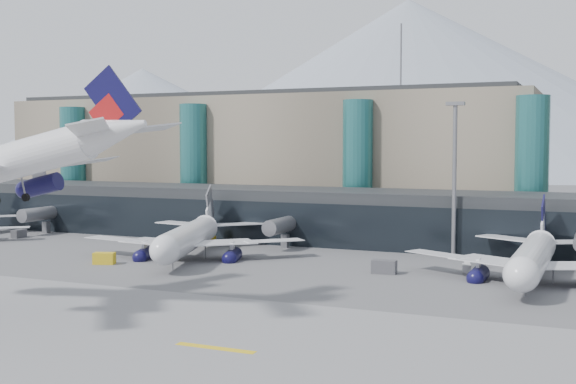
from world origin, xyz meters
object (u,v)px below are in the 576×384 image
object	(u,v)px
veh_c	(384,267)
veh_h	(104,258)
jet_parked_mid	(193,228)
veh_g	(467,268)
veh_d	(474,263)
lightmast_mid	(455,170)
veh_f	(19,234)
jet_parked_right	(535,246)
veh_b	(207,240)
hero_jet	(21,151)

from	to	relation	value
veh_c	veh_h	size ratio (longest dim) A/B	1.07
jet_parked_mid	veh_g	size ratio (longest dim) A/B	19.11
veh_d	veh_h	bearing A→B (deg)	150.62
veh_c	veh_g	xyz separation A→B (m)	(10.80, 5.58, -0.37)
lightmast_mid	veh_c	bearing A→B (deg)	-107.87
veh_d	veh_f	distance (m)	89.35
jet_parked_right	veh_b	world-z (taller)	jet_parked_right
veh_d	veh_h	distance (m)	56.75
lightmast_mid	veh_h	xyz separation A→B (m)	(-48.66, -28.81, -13.52)
jet_parked_right	veh_f	world-z (taller)	jet_parked_right
veh_b	veh_c	distance (m)	41.74
hero_jet	veh_h	distance (m)	36.50
veh_c	veh_g	world-z (taller)	veh_c
veh_f	veh_g	xyz separation A→B (m)	(88.93, -4.62, -0.23)
jet_parked_right	veh_g	world-z (taller)	jet_parked_right
lightmast_mid	hero_jet	distance (m)	69.27
veh_g	veh_h	world-z (taller)	veh_h
lightmast_mid	veh_h	world-z (taller)	lightmast_mid
hero_jet	veh_c	xyz separation A→B (m)	(30.18, 39.17, -16.87)
lightmast_mid	jet_parked_mid	xyz separation A→B (m)	(-40.21, -16.07, -9.66)
veh_f	veh_g	distance (m)	89.05
jet_parked_mid	veh_c	bearing A→B (deg)	-113.42
lightmast_mid	veh_b	xyz separation A→B (m)	(-44.77, -3.35, -13.62)
veh_b	veh_d	world-z (taller)	veh_b
lightmast_mid	jet_parked_mid	world-z (taller)	lightmast_mid
jet_parked_right	jet_parked_mid	bearing A→B (deg)	91.33
veh_b	veh_h	xyz separation A→B (m)	(-3.89, -25.46, 0.10)
veh_b	veh_h	size ratio (longest dim) A/B	0.85
lightmast_mid	veh_b	bearing A→B (deg)	-175.72
jet_parked_right	veh_f	bearing A→B (deg)	87.17
veh_h	veh_g	bearing A→B (deg)	-3.07
veh_d	veh_h	size ratio (longest dim) A/B	0.79
hero_jet	veh_g	bearing A→B (deg)	42.01
hero_jet	veh_d	bearing A→B (deg)	44.16
veh_b	hero_jet	bearing A→B (deg)	-143.47
veh_h	veh_d	bearing A→B (deg)	0.71
veh_b	veh_d	size ratio (longest dim) A/B	1.08
veh_h	veh_f	bearing A→B (deg)	132.90
lightmast_mid	jet_parked_right	size ratio (longest dim) A/B	0.67
lightmast_mid	veh_b	size ratio (longest dim) A/B	9.19
veh_d	hero_jet	bearing A→B (deg)	-179.05
jet_parked_right	veh_f	size ratio (longest dim) A/B	12.90
veh_h	veh_b	bearing A→B (deg)	62.69
hero_jet	veh_h	size ratio (longest dim) A/B	10.90
lightmast_mid	hero_jet	size ratio (longest dim) A/B	0.72
jet_parked_right	veh_h	xyz separation A→B (m)	(-62.64, -13.36, -3.73)
jet_parked_mid	veh_g	xyz separation A→B (m)	(44.68, 2.04, -4.16)
lightmast_mid	jet_parked_right	xyz separation A→B (m)	(13.98, -15.46, -9.78)
jet_parked_mid	veh_b	bearing A→B (deg)	2.28
hero_jet	veh_b	xyz separation A→B (m)	(-8.27, 55.42, -17.04)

